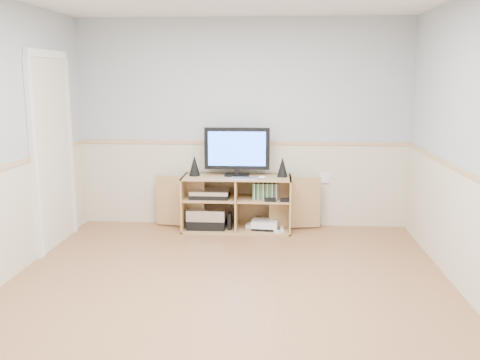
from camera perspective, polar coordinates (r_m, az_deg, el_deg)
name	(u,v)px	position (r m, az deg, el deg)	size (l,w,h in m)	color
room	(219,150)	(4.39, -2.21, 3.23)	(4.04, 4.54, 2.54)	#B37C4F
media_cabinet	(237,202)	(6.43, -0.31, -2.31)	(2.00, 0.48, 0.65)	tan
monitor	(237,150)	(6.31, -0.32, 3.23)	(0.77, 0.18, 0.57)	black
speaker_left	(194,165)	(6.36, -4.88, 1.56)	(0.13, 0.13, 0.25)	black
speaker_right	(282,167)	(6.29, 4.55, 1.40)	(0.13, 0.13, 0.23)	black
keyboard	(245,178)	(6.16, 0.54, 0.19)	(0.32, 0.13, 0.01)	white
mouse	(262,177)	(6.15, 2.39, 0.27)	(0.10, 0.06, 0.04)	white
av_components	(208,211)	(6.43, -3.41, -3.37)	(0.53, 0.34, 0.47)	black
game_consoles	(264,225)	(6.41, 2.59, -4.78)	(0.46, 0.30, 0.11)	white
game_cases	(265,191)	(6.30, 2.72, -1.16)	(0.30, 0.14, 0.19)	#3F8C3F
wall_outlet	(324,178)	(6.57, 9.00, 0.23)	(0.12, 0.03, 0.12)	white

